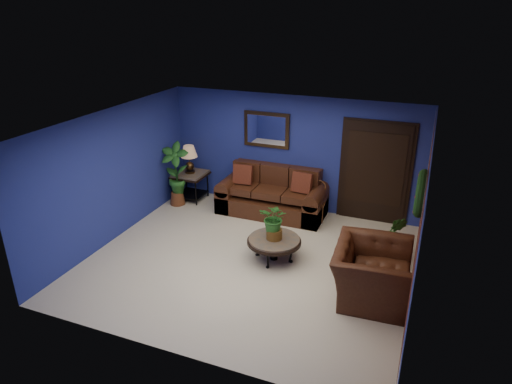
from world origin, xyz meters
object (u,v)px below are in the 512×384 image
at_px(end_table, 191,179).
at_px(armchair, 372,273).
at_px(table_lamp, 189,156).
at_px(side_chair, 317,198).
at_px(coffee_table, 274,241).
at_px(sofa, 273,198).

height_order(end_table, armchair, armchair).
xyz_separation_m(table_lamp, side_chair, (2.97, 0.06, -0.58)).
bearing_deg(coffee_table, armchair, -15.70).
bearing_deg(end_table, table_lamp, -26.57).
xyz_separation_m(end_table, armchair, (4.45, -2.32, -0.08)).
bearing_deg(table_lamp, side_chair, 1.19).
relative_size(end_table, armchair, 0.55).
bearing_deg(table_lamp, armchair, -27.56).
bearing_deg(side_chair, sofa, 175.78).
height_order(sofa, armchair, sofa).
xyz_separation_m(coffee_table, end_table, (-2.69, 1.83, 0.15)).
bearing_deg(end_table, armchair, -27.56).
bearing_deg(coffee_table, side_chair, 81.42).
relative_size(sofa, coffee_table, 2.38).
distance_m(end_table, armchair, 5.02).
bearing_deg(table_lamp, sofa, 1.03).
bearing_deg(side_chair, armchair, -63.98).
xyz_separation_m(sofa, armchair, (2.45, -2.36, 0.09)).
distance_m(end_table, table_lamp, 0.55).
height_order(end_table, table_lamp, table_lamp).
height_order(coffee_table, armchair, armchair).
height_order(table_lamp, armchair, table_lamp).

